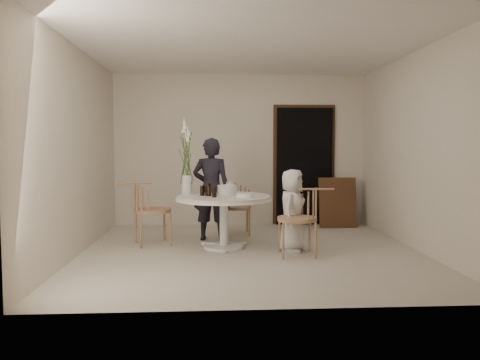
{
  "coord_description": "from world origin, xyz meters",
  "views": [
    {
      "loc": [
        -0.5,
        -6.17,
        1.4
      ],
      "look_at": [
        -0.12,
        0.3,
        0.94
      ],
      "focal_mm": 35.0,
      "sensor_mm": 36.0,
      "label": 1
    }
  ],
  "objects": [
    {
      "name": "room_shell",
      "position": [
        0.0,
        0.0,
        1.62
      ],
      "size": [
        4.5,
        4.5,
        4.5
      ],
      "color": "white",
      "rests_on": "ground"
    },
    {
      "name": "picture_frame",
      "position": [
        1.67,
        1.81,
        0.43
      ],
      "size": [
        0.66,
        0.2,
        0.87
      ],
      "primitive_type": "cube",
      "rotation": [
        -0.17,
        0.0,
        -0.0
      ],
      "color": "#4F2E1B",
      "rests_on": "ground"
    },
    {
      "name": "chair_left",
      "position": [
        -1.49,
        0.5,
        0.59
      ],
      "size": [
        0.64,
        0.61,
        0.91
      ],
      "rotation": [
        0.0,
        0.0,
        1.88
      ],
      "color": "tan",
      "rests_on": "ground"
    },
    {
      "name": "cola_tumbler_b",
      "position": [
        -0.48,
        0.05,
        0.8
      ],
      "size": [
        0.08,
        0.08,
        0.13
      ],
      "primitive_type": "cylinder",
      "rotation": [
        0.0,
        0.0,
        0.4
      ],
      "color": "black",
      "rests_on": "table"
    },
    {
      "name": "cola_tumbler_a",
      "position": [
        -0.55,
        0.2,
        0.8
      ],
      "size": [
        0.07,
        0.07,
        0.14
      ],
      "primitive_type": "cylinder",
      "rotation": [
        0.0,
        0.0,
        0.03
      ],
      "color": "black",
      "rests_on": "table"
    },
    {
      "name": "ground",
      "position": [
        0.0,
        0.0,
        0.0
      ],
      "size": [
        4.5,
        4.5,
        0.0
      ],
      "primitive_type": "plane",
      "color": "beige",
      "rests_on": "ground"
    },
    {
      "name": "cola_tumbler_d",
      "position": [
        -0.65,
        0.28,
        0.8
      ],
      "size": [
        0.07,
        0.07,
        0.14
      ],
      "primitive_type": "cylinder",
      "rotation": [
        0.0,
        0.0,
        -0.05
      ],
      "color": "black",
      "rests_on": "table"
    },
    {
      "name": "door_trim",
      "position": [
        1.15,
        2.23,
        1.11
      ],
      "size": [
        1.12,
        0.03,
        2.22
      ],
      "primitive_type": "cube",
      "color": "#4F2E1B",
      "rests_on": "ground"
    },
    {
      "name": "doorway",
      "position": [
        1.15,
        2.19,
        1.05
      ],
      "size": [
        1.0,
        0.1,
        2.1
      ],
      "primitive_type": "cube",
      "color": "black",
      "rests_on": "ground"
    },
    {
      "name": "plate_stack",
      "position": [
        -0.08,
        0.01,
        0.76
      ],
      "size": [
        0.29,
        0.29,
        0.06
      ],
      "primitive_type": "cylinder",
      "rotation": [
        0.0,
        0.0,
        0.34
      ],
      "color": "white",
      "rests_on": "table"
    },
    {
      "name": "boy",
      "position": [
        0.56,
        -0.0,
        0.55
      ],
      "size": [
        0.54,
        0.64,
        1.1
      ],
      "primitive_type": "imported",
      "rotation": [
        0.0,
        0.0,
        1.16
      ],
      "color": "white",
      "rests_on": "ground"
    },
    {
      "name": "chair_right",
      "position": [
        0.7,
        -0.26,
        0.57
      ],
      "size": [
        0.54,
        0.51,
        0.88
      ],
      "rotation": [
        0.0,
        0.0,
        -1.59
      ],
      "color": "tan",
      "rests_on": "ground"
    },
    {
      "name": "birthday_cake",
      "position": [
        -0.3,
        0.43,
        0.8
      ],
      "size": [
        0.27,
        0.27,
        0.18
      ],
      "rotation": [
        0.0,
        0.0,
        0.25
      ],
      "color": "silver",
      "rests_on": "table"
    },
    {
      "name": "table",
      "position": [
        -0.35,
        0.25,
        0.62
      ],
      "size": [
        1.33,
        1.33,
        0.73
      ],
      "color": "white",
      "rests_on": "ground"
    },
    {
      "name": "girl",
      "position": [
        -0.53,
        0.81,
        0.77
      ],
      "size": [
        0.62,
        0.46,
        1.54
      ],
      "primitive_type": "imported",
      "rotation": [
        0.0,
        0.0,
        2.97
      ],
      "color": "black",
      "rests_on": "ground"
    },
    {
      "name": "chair_far",
      "position": [
        -0.12,
        1.36,
        0.52
      ],
      "size": [
        0.46,
        0.5,
        0.81
      ],
      "rotation": [
        0.0,
        0.0,
        0.02
      ],
      "color": "tan",
      "rests_on": "ground"
    },
    {
      "name": "flower_vase",
      "position": [
        -0.87,
        0.43,
        1.22
      ],
      "size": [
        0.15,
        0.15,
        1.09
      ],
      "rotation": [
        0.0,
        0.0,
        0.25
      ],
      "color": "silver",
      "rests_on": "table"
    },
    {
      "name": "cola_tumbler_c",
      "position": [
        -0.57,
        0.27,
        0.82
      ],
      "size": [
        0.1,
        0.1,
        0.17
      ],
      "primitive_type": "cylinder",
      "rotation": [
        0.0,
        0.0,
        -0.38
      ],
      "color": "black",
      "rests_on": "table"
    }
  ]
}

